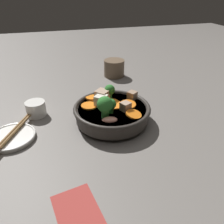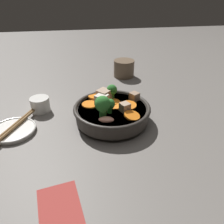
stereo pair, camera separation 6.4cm
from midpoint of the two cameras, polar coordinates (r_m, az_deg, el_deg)
ground_plane at (r=0.66m, az=2.79°, el=-2.51°), size 3.00×3.00×0.00m
stirfry_bowl at (r=0.64m, az=2.79°, el=0.23°), size 0.23×0.23×0.11m
side_saucer at (r=0.65m, az=-21.87°, el=-4.51°), size 0.12×0.12×0.01m
tea_cup at (r=0.73m, az=-15.88°, el=1.86°), size 0.06×0.06×0.05m
dark_mug at (r=0.98m, az=5.04°, el=11.26°), size 0.11×0.09×0.07m
napkin at (r=0.45m, az=-9.20°, el=-23.59°), size 0.12×0.10×0.00m
chopsticks_pair at (r=0.65m, az=-22.03°, el=-3.82°), size 0.21×0.11×0.01m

